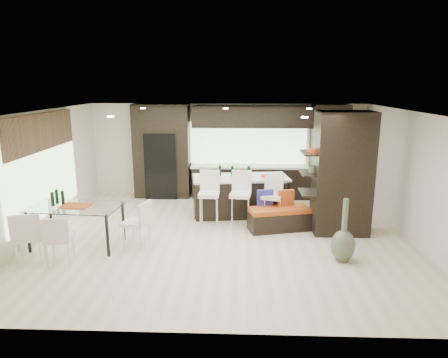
{
  "coord_description": "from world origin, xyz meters",
  "views": [
    {
      "loc": [
        0.34,
        -8.21,
        3.27
      ],
      "look_at": [
        0.0,
        0.6,
        1.15
      ],
      "focal_mm": 32.0,
      "sensor_mm": 36.0,
      "label": 1
    }
  ],
  "objects_px": {
    "stool_left": "(209,204)",
    "stool_mid": "(240,204)",
    "floor_vase": "(344,230)",
    "chair_far": "(29,239)",
    "dining_table": "(77,226)",
    "bench": "(279,219)",
    "kitchen_island": "(240,196)",
    "chair_near": "(60,241)",
    "stool_right": "(272,206)",
    "chair_end": "(136,226)"
  },
  "relations": [
    {
      "from": "stool_left",
      "to": "stool_right",
      "type": "bearing_deg",
      "value": 2.53
    },
    {
      "from": "bench",
      "to": "chair_near",
      "type": "distance_m",
      "value": 4.63
    },
    {
      "from": "kitchen_island",
      "to": "stool_mid",
      "type": "relative_size",
      "value": 2.27
    },
    {
      "from": "kitchen_island",
      "to": "chair_far",
      "type": "distance_m",
      "value": 4.91
    },
    {
      "from": "stool_mid",
      "to": "bench",
      "type": "relative_size",
      "value": 0.76
    },
    {
      "from": "kitchen_island",
      "to": "stool_left",
      "type": "xyz_separation_m",
      "value": [
        -0.73,
        -0.84,
        0.03
      ]
    },
    {
      "from": "stool_mid",
      "to": "kitchen_island",
      "type": "bearing_deg",
      "value": 97.82
    },
    {
      "from": "bench",
      "to": "chair_end",
      "type": "bearing_deg",
      "value": -174.22
    },
    {
      "from": "stool_left",
      "to": "chair_end",
      "type": "height_order",
      "value": "stool_left"
    },
    {
      "from": "stool_right",
      "to": "chair_end",
      "type": "bearing_deg",
      "value": -138.7
    },
    {
      "from": "dining_table",
      "to": "chair_near",
      "type": "relative_size",
      "value": 2.04
    },
    {
      "from": "stool_mid",
      "to": "chair_end",
      "type": "xyz_separation_m",
      "value": [
        -2.11,
        -1.33,
        -0.08
      ]
    },
    {
      "from": "floor_vase",
      "to": "chair_end",
      "type": "xyz_separation_m",
      "value": [
        -4.04,
        0.52,
        -0.16
      ]
    },
    {
      "from": "bench",
      "to": "floor_vase",
      "type": "distance_m",
      "value": 1.94
    },
    {
      "from": "dining_table",
      "to": "chair_end",
      "type": "xyz_separation_m",
      "value": [
        1.22,
        0.0,
        0.02
      ]
    },
    {
      "from": "chair_near",
      "to": "chair_end",
      "type": "distance_m",
      "value": 1.47
    },
    {
      "from": "stool_mid",
      "to": "chair_end",
      "type": "bearing_deg",
      "value": -140.08
    },
    {
      "from": "stool_left",
      "to": "chair_far",
      "type": "xyz_separation_m",
      "value": [
        -3.16,
        -2.16,
        -0.05
      ]
    },
    {
      "from": "kitchen_island",
      "to": "bench",
      "type": "bearing_deg",
      "value": -58.53
    },
    {
      "from": "stool_left",
      "to": "chair_near",
      "type": "relative_size",
      "value": 1.2
    },
    {
      "from": "stool_left",
      "to": "floor_vase",
      "type": "height_order",
      "value": "floor_vase"
    },
    {
      "from": "floor_vase",
      "to": "chair_far",
      "type": "distance_m",
      "value": 5.82
    },
    {
      "from": "chair_far",
      "to": "dining_table",
      "type": "bearing_deg",
      "value": 38.74
    },
    {
      "from": "stool_mid",
      "to": "dining_table",
      "type": "height_order",
      "value": "stool_mid"
    },
    {
      "from": "chair_far",
      "to": "stool_left",
      "type": "bearing_deg",
      "value": 16.83
    },
    {
      "from": "chair_near",
      "to": "floor_vase",
      "type": "bearing_deg",
      "value": -5.92
    },
    {
      "from": "stool_left",
      "to": "stool_right",
      "type": "height_order",
      "value": "stool_left"
    },
    {
      "from": "kitchen_island",
      "to": "chair_end",
      "type": "xyz_separation_m",
      "value": [
        -2.11,
        -2.17,
        -0.05
      ]
    },
    {
      "from": "dining_table",
      "to": "floor_vase",
      "type": "bearing_deg",
      "value": -1.22
    },
    {
      "from": "chair_far",
      "to": "stool_mid",
      "type": "bearing_deg",
      "value": 11.52
    },
    {
      "from": "floor_vase",
      "to": "chair_far",
      "type": "height_order",
      "value": "floor_vase"
    },
    {
      "from": "stool_mid",
      "to": "floor_vase",
      "type": "xyz_separation_m",
      "value": [
        1.92,
        -1.84,
        0.09
      ]
    },
    {
      "from": "bench",
      "to": "chair_end",
      "type": "height_order",
      "value": "chair_end"
    },
    {
      "from": "dining_table",
      "to": "chair_near",
      "type": "bearing_deg",
      "value": -85.59
    },
    {
      "from": "bench",
      "to": "chair_near",
      "type": "bearing_deg",
      "value": -169.82
    },
    {
      "from": "chair_far",
      "to": "stool_right",
      "type": "bearing_deg",
      "value": 7.64
    },
    {
      "from": "chair_near",
      "to": "chair_end",
      "type": "height_order",
      "value": "chair_end"
    },
    {
      "from": "stool_right",
      "to": "chair_far",
      "type": "xyz_separation_m",
      "value": [
        -4.62,
        -2.17,
        -0.03
      ]
    },
    {
      "from": "stool_mid",
      "to": "chair_end",
      "type": "relative_size",
      "value": 1.17
    },
    {
      "from": "stool_left",
      "to": "dining_table",
      "type": "xyz_separation_m",
      "value": [
        -2.6,
        -1.33,
        -0.09
      ]
    },
    {
      "from": "kitchen_island",
      "to": "chair_far",
      "type": "relative_size",
      "value": 2.52
    },
    {
      "from": "stool_left",
      "to": "stool_right",
      "type": "relative_size",
      "value": 1.05
    },
    {
      "from": "kitchen_island",
      "to": "dining_table",
      "type": "relative_size",
      "value": 1.33
    },
    {
      "from": "kitchen_island",
      "to": "floor_vase",
      "type": "bearing_deg",
      "value": -62.33
    },
    {
      "from": "stool_left",
      "to": "bench",
      "type": "distance_m",
      "value": 1.65
    },
    {
      "from": "stool_left",
      "to": "stool_mid",
      "type": "height_order",
      "value": "stool_left"
    },
    {
      "from": "stool_right",
      "to": "chair_far",
      "type": "bearing_deg",
      "value": -138.66
    },
    {
      "from": "stool_mid",
      "to": "stool_right",
      "type": "distance_m",
      "value": 0.73
    },
    {
      "from": "chair_near",
      "to": "kitchen_island",
      "type": "bearing_deg",
      "value": 32.7
    },
    {
      "from": "floor_vase",
      "to": "dining_table",
      "type": "relative_size",
      "value": 0.68
    }
  ]
}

